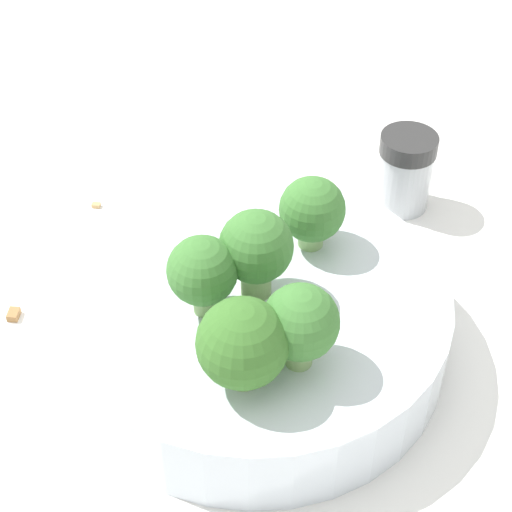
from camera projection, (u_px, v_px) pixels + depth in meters
ground_plane at (256, 347)px, 0.52m from camera, size 3.00×3.00×0.00m
bowl at (256, 320)px, 0.51m from camera, size 0.23×0.23×0.05m
broccoli_floret_0 at (260, 247)px, 0.47m from camera, size 0.04×0.04×0.06m
broccoli_floret_1 at (300, 324)px, 0.43m from camera, size 0.04×0.04×0.05m
broccoli_floret_2 at (312, 211)px, 0.50m from camera, size 0.04×0.04×0.05m
broccoli_floret_3 at (243, 344)px, 0.42m from camera, size 0.05×0.05×0.05m
broccoli_floret_4 at (202, 272)px, 0.46m from camera, size 0.04×0.04×0.05m
pepper_shaker at (405, 171)px, 0.61m from camera, size 0.04×0.04×0.06m
almond_crumb_0 at (13, 312)px, 0.54m from camera, size 0.01×0.01×0.01m
almond_crumb_1 at (96, 204)px, 0.62m from camera, size 0.00×0.01×0.01m
almond_crumb_2 at (215, 209)px, 0.62m from camera, size 0.01×0.01×0.01m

